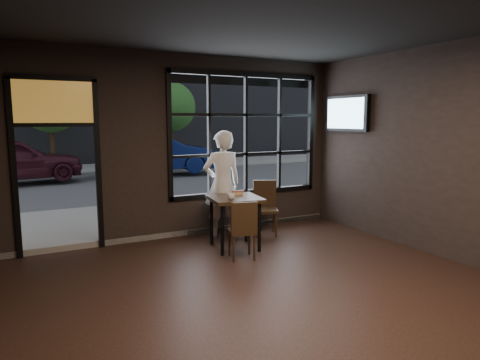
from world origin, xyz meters
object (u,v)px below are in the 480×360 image
cafe_table (235,222)px  man (222,184)px  chair_near (242,229)px  navy_car (158,154)px

cafe_table → man: size_ratio=0.45×
cafe_table → chair_near: (-0.14, -0.51, 0.02)m
cafe_table → navy_car: (1.59, 9.51, 0.40)m
cafe_table → navy_car: navy_car is taller
chair_near → navy_car: 10.18m
cafe_table → chair_near: size_ratio=0.95×
navy_car → chair_near: bearing=179.5°
man → navy_car: man is taller
cafe_table → man: bearing=87.8°
chair_near → navy_car: bearing=-84.6°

